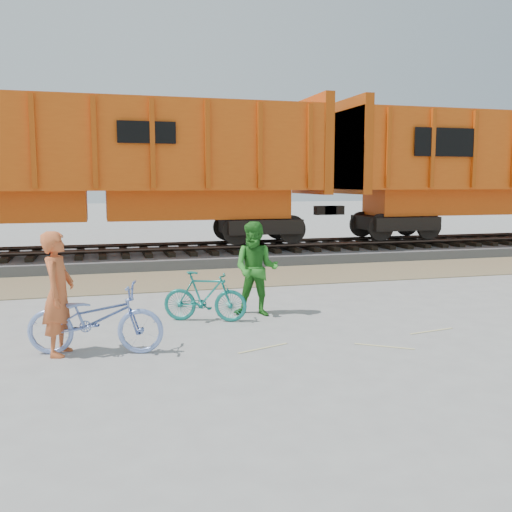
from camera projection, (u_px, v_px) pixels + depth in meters
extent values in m
plane|color=#9E9E99|center=(307.00, 331.00, 9.59)|extent=(120.00, 120.00, 0.00)
cube|color=#8B7556|center=(233.00, 277.00, 14.84)|extent=(120.00, 3.00, 0.02)
cube|color=slate|center=(208.00, 256.00, 18.17)|extent=(120.00, 4.00, 0.30)
cube|color=black|center=(208.00, 249.00, 18.14)|extent=(0.22, 2.60, 0.12)
cube|color=black|center=(391.00, 243.00, 19.86)|extent=(0.22, 2.60, 0.12)
cylinder|color=#382821|center=(212.00, 248.00, 17.44)|extent=(120.00, 0.12, 0.12)
cylinder|color=#382821|center=(204.00, 243.00, 18.82)|extent=(120.00, 0.12, 0.12)
cube|color=black|center=(98.00, 233.00, 17.18)|extent=(11.20, 2.20, 0.80)
cube|color=#D9530F|center=(97.00, 205.00, 17.07)|extent=(11.76, 1.65, 0.90)
cube|color=#D9530F|center=(95.00, 146.00, 16.84)|extent=(14.00, 3.00, 2.60)
cube|color=#B7440B|center=(312.00, 146.00, 18.64)|extent=(0.30, 3.06, 3.10)
cube|color=#B7440B|center=(348.00, 147.00, 18.98)|extent=(0.30, 3.06, 3.10)
cube|color=black|center=(446.00, 142.00, 18.16)|extent=(2.20, 0.04, 0.90)
imported|color=#7F9ADD|center=(95.00, 319.00, 8.25)|extent=(2.07, 1.12, 1.03)
imported|color=#17756B|center=(205.00, 296.00, 10.17)|extent=(1.55, 0.96, 0.91)
imported|color=#CE5E2F|center=(58.00, 293.00, 8.16)|extent=(0.57, 0.74, 1.79)
imported|color=#2A7E23|center=(256.00, 269.00, 10.57)|extent=(1.06, 0.98, 1.76)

